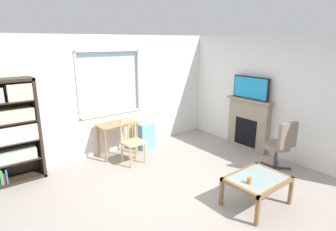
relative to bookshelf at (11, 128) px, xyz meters
name	(u,v)px	position (x,y,z in m)	size (l,w,h in m)	color
ground	(177,190)	(2.05, -2.00, -1.00)	(6.13, 5.49, 0.02)	#9E9389
wall_back_with_window	(113,97)	(2.06, 0.24, 0.25)	(5.13, 0.15, 2.55)	silver
wall_right	(272,97)	(4.68, -2.00, 0.29)	(0.12, 4.69, 2.55)	silver
bookshelf	(11,128)	(0.00, 0.00, 0.00)	(0.90, 0.38, 1.83)	#2D2319
desk_under_window	(117,129)	(1.96, -0.11, -0.39)	(0.84, 0.45, 0.74)	#A37547
wooden_chair	(132,141)	(2.01, -0.62, -0.53)	(0.44, 0.43, 0.90)	tan
plastic_drawer_unit	(144,135)	(2.67, -0.06, -0.69)	(0.35, 0.40, 0.60)	#72ADDB
fireplace	(248,124)	(4.52, -1.58, -0.40)	(0.26, 1.11, 1.18)	gray
tv	(251,88)	(4.51, -1.58, 0.43)	(0.06, 0.89, 0.50)	black
office_chair	(281,144)	(4.05, -2.67, -0.44)	(0.58, 0.60, 1.00)	#7A6B5B
coffee_table	(257,182)	(2.73, -3.09, -0.61)	(0.90, 0.68, 0.45)	#8C9E99
sippy_cup	(249,180)	(2.49, -3.11, -0.50)	(0.07, 0.07, 0.09)	orange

